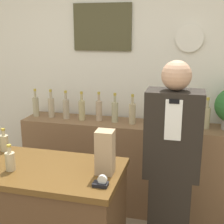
% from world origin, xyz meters
% --- Properties ---
extents(back_wall, '(5.20, 0.09, 2.70)m').
position_xyz_m(back_wall, '(0.00, 2.00, 1.36)').
color(back_wall, silver).
rests_on(back_wall, ground_plane).
extents(back_shelf, '(2.29, 0.39, 0.95)m').
position_xyz_m(back_shelf, '(0.19, 1.75, 0.48)').
color(back_shelf, brown).
rests_on(back_shelf, ground_plane).
extents(shopkeeper, '(0.42, 0.26, 1.65)m').
position_xyz_m(shopkeeper, '(0.62, 1.06, 0.82)').
color(shopkeeper, black).
rests_on(shopkeeper, ground_plane).
extents(paper_bag, '(0.11, 0.11, 0.29)m').
position_xyz_m(paper_bag, '(0.22, 0.58, 1.11)').
color(paper_bag, tan).
rests_on(paper_bag, display_counter).
extents(tape_dispenser, '(0.09, 0.06, 0.07)m').
position_xyz_m(tape_dispenser, '(0.24, 0.40, 0.99)').
color(tape_dispenser, black).
rests_on(tape_dispenser, display_counter).
extents(counter_bottle_3, '(0.06, 0.06, 0.18)m').
position_xyz_m(counter_bottle_3, '(-0.62, 0.76, 1.04)').
color(counter_bottle_3, '#BEB088').
rests_on(counter_bottle_3, display_counter).
extents(counter_bottle_5, '(0.06, 0.06, 0.18)m').
position_xyz_m(counter_bottle_5, '(-0.39, 0.47, 1.04)').
color(counter_bottle_5, tan).
rests_on(counter_bottle_5, display_counter).
extents(shelf_bottle_0, '(0.07, 0.07, 0.30)m').
position_xyz_m(shelf_bottle_0, '(-0.88, 1.75, 1.07)').
color(shelf_bottle_0, tan).
rests_on(shelf_bottle_0, back_shelf).
extents(shelf_bottle_1, '(0.07, 0.07, 0.30)m').
position_xyz_m(shelf_bottle_1, '(-0.70, 1.76, 1.07)').
color(shelf_bottle_1, tan).
rests_on(shelf_bottle_1, back_shelf).
extents(shelf_bottle_2, '(0.07, 0.07, 0.30)m').
position_xyz_m(shelf_bottle_2, '(-0.52, 1.74, 1.07)').
color(shelf_bottle_2, tan).
rests_on(shelf_bottle_2, back_shelf).
extents(shelf_bottle_3, '(0.07, 0.07, 0.30)m').
position_xyz_m(shelf_bottle_3, '(-0.35, 1.73, 1.07)').
color(shelf_bottle_3, tan).
rests_on(shelf_bottle_3, back_shelf).
extents(shelf_bottle_4, '(0.07, 0.07, 0.30)m').
position_xyz_m(shelf_bottle_4, '(-0.17, 1.76, 1.07)').
color(shelf_bottle_4, tan).
rests_on(shelf_bottle_4, back_shelf).
extents(shelf_bottle_5, '(0.07, 0.07, 0.30)m').
position_xyz_m(shelf_bottle_5, '(0.00, 1.74, 1.07)').
color(shelf_bottle_5, tan).
rests_on(shelf_bottle_5, back_shelf).
extents(shelf_bottle_6, '(0.07, 0.07, 0.30)m').
position_xyz_m(shelf_bottle_6, '(0.18, 1.73, 1.07)').
color(shelf_bottle_6, tan).
rests_on(shelf_bottle_6, back_shelf).
extents(shelf_bottle_7, '(0.07, 0.07, 0.30)m').
position_xyz_m(shelf_bottle_7, '(0.36, 1.75, 1.07)').
color(shelf_bottle_7, tan).
rests_on(shelf_bottle_7, back_shelf).
extents(shelf_bottle_8, '(0.07, 0.07, 0.30)m').
position_xyz_m(shelf_bottle_8, '(0.53, 1.74, 1.07)').
color(shelf_bottle_8, tan).
rests_on(shelf_bottle_8, back_shelf).
extents(shelf_bottle_9, '(0.07, 0.07, 0.30)m').
position_xyz_m(shelf_bottle_9, '(0.71, 1.74, 1.07)').
color(shelf_bottle_9, tan).
rests_on(shelf_bottle_9, back_shelf).
extents(shelf_bottle_10, '(0.07, 0.07, 0.30)m').
position_xyz_m(shelf_bottle_10, '(0.88, 1.75, 1.07)').
color(shelf_bottle_10, tan).
rests_on(shelf_bottle_10, back_shelf).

